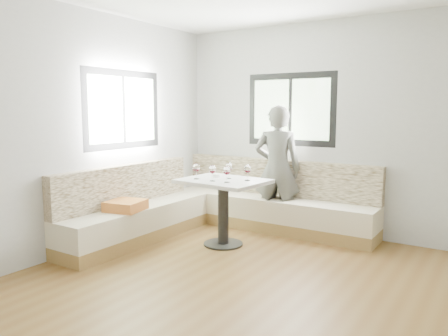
{
  "coord_description": "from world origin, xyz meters",
  "views": [
    {
      "loc": [
        1.63,
        -3.09,
        1.65
      ],
      "look_at": [
        -1.26,
        1.36,
        0.94
      ],
      "focal_mm": 35.0,
      "sensor_mm": 36.0,
      "label": 1
    }
  ],
  "objects": [
    {
      "name": "table",
      "position": [
        -1.21,
        1.26,
        0.61
      ],
      "size": [
        1.05,
        0.84,
        0.81
      ],
      "rotation": [
        0.0,
        0.0,
        -0.08
      ],
      "color": "black",
      "rests_on": "ground"
    },
    {
      "name": "room",
      "position": [
        -0.08,
        0.08,
        1.41
      ],
      "size": [
        5.01,
        5.01,
        2.81
      ],
      "color": "brown",
      "rests_on": "ground"
    },
    {
      "name": "banquette",
      "position": [
        -1.59,
        1.63,
        0.33
      ],
      "size": [
        2.9,
        2.8,
        0.95
      ],
      "color": "olive",
      "rests_on": "ground"
    },
    {
      "name": "person",
      "position": [
        -0.95,
        2.2,
        0.86
      ],
      "size": [
        0.72,
        0.57,
        1.71
      ],
      "primitive_type": "imported",
      "rotation": [
        0.0,
        0.0,
        3.43
      ],
      "color": "#4F4F49",
      "rests_on": "ground"
    },
    {
      "name": "wine_glass_b",
      "position": [
        -1.25,
        1.09,
        0.95
      ],
      "size": [
        0.09,
        0.09,
        0.19
      ],
      "color": "white",
      "rests_on": "table"
    },
    {
      "name": "wine_glass_c",
      "position": [
        -1.05,
        1.1,
        0.95
      ],
      "size": [
        0.09,
        0.09,
        0.19
      ],
      "color": "white",
      "rests_on": "table"
    },
    {
      "name": "wine_glass_e",
      "position": [
        -0.92,
        1.35,
        0.95
      ],
      "size": [
        0.09,
        0.09,
        0.19
      ],
      "color": "white",
      "rests_on": "table"
    },
    {
      "name": "olive_ramekin",
      "position": [
        -1.38,
        1.36,
        0.83
      ],
      "size": [
        0.1,
        0.1,
        0.04
      ],
      "color": "white",
      "rests_on": "table"
    },
    {
      "name": "wine_glass_d",
      "position": [
        -1.19,
        1.36,
        0.95
      ],
      "size": [
        0.09,
        0.09,
        0.19
      ],
      "color": "white",
      "rests_on": "table"
    },
    {
      "name": "wine_glass_a",
      "position": [
        -1.5,
        1.12,
        0.95
      ],
      "size": [
        0.09,
        0.09,
        0.19
      ],
      "color": "white",
      "rests_on": "table"
    }
  ]
}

